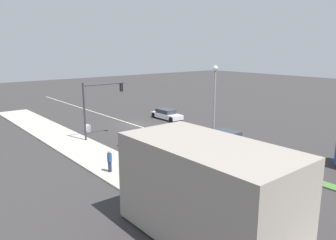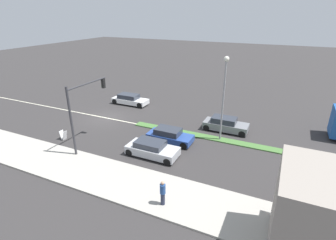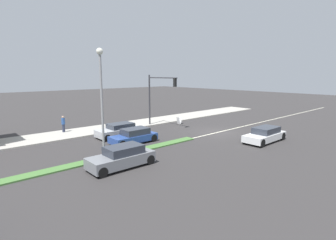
# 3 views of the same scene
# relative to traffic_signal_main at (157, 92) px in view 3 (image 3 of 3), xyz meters

# --- Properties ---
(ground_plane) EXTENTS (160.00, 160.00, 0.00)m
(ground_plane) POSITION_rel_traffic_signal_main_xyz_m (-6.12, 15.18, -3.90)
(ground_plane) COLOR #333030
(lane_marking_center) EXTENTS (0.16, 60.00, 0.01)m
(lane_marking_center) POSITION_rel_traffic_signal_main_xyz_m (-6.12, -2.82, -3.90)
(lane_marking_center) COLOR beige
(lane_marking_center) RESTS_ON ground
(traffic_signal_main) EXTENTS (4.59, 0.34, 5.60)m
(traffic_signal_main) POSITION_rel_traffic_signal_main_xyz_m (0.00, 0.00, 0.00)
(traffic_signal_main) COLOR #333338
(traffic_signal_main) RESTS_ON sidewalk_right
(street_lamp) EXTENTS (0.44, 0.44, 7.37)m
(street_lamp) POSITION_rel_traffic_signal_main_xyz_m (-6.12, 9.83, 0.88)
(street_lamp) COLOR gray
(street_lamp) RESTS_ON median_strip
(pedestrian) EXTENTS (0.34, 0.34, 1.62)m
(pedestrian) POSITION_rel_traffic_signal_main_xyz_m (3.81, 8.94, -2.93)
(pedestrian) COLOR #282D42
(pedestrian) RESTS_ON sidewalk_right
(warning_aframe_sign) EXTENTS (0.45, 0.53, 0.84)m
(warning_aframe_sign) POSITION_rel_traffic_signal_main_xyz_m (-0.30, -3.03, -3.47)
(warning_aframe_sign) COLOR silver
(warning_aframe_sign) RESTS_ON ground
(suv_grey) EXTENTS (1.72, 4.20, 1.36)m
(suv_grey) POSITION_rel_traffic_signal_main_xyz_m (-8.32, 9.76, -3.25)
(suv_grey) COLOR slate
(suv_grey) RESTS_ON ground
(van_white) EXTENTS (1.75, 4.49, 1.28)m
(van_white) POSITION_rel_traffic_signal_main_xyz_m (-11.12, -2.90, -3.28)
(van_white) COLOR silver
(van_white) RESTS_ON ground
(sedan_silver) EXTENTS (1.84, 4.16, 1.26)m
(sedan_silver) POSITION_rel_traffic_signal_main_xyz_m (-1.12, 5.58, -3.29)
(sedan_silver) COLOR #B7BABF
(sedan_silver) RESTS_ON ground
(coupe_blue) EXTENTS (1.72, 4.02, 1.26)m
(coupe_blue) POSITION_rel_traffic_signal_main_xyz_m (-3.92, 5.84, -3.30)
(coupe_blue) COLOR #284793
(coupe_blue) RESTS_ON ground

